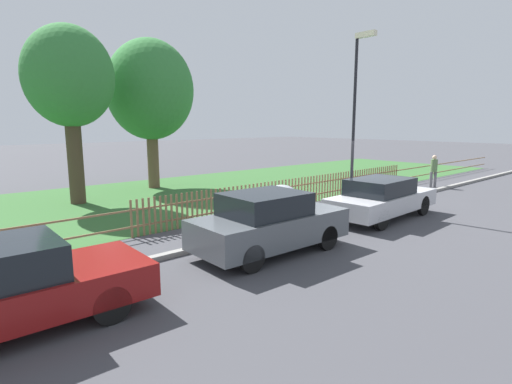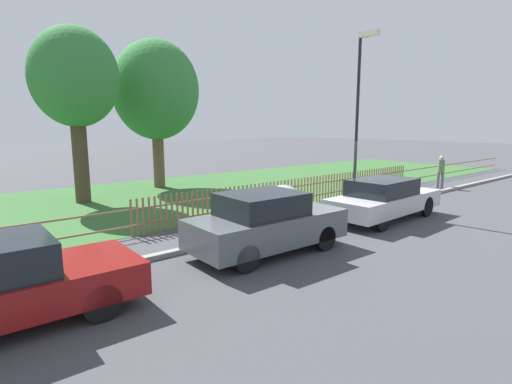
# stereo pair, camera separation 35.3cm
# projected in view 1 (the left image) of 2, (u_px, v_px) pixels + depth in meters

# --- Properties ---
(ground_plane) EXTENTS (120.00, 120.00, 0.00)m
(ground_plane) POSITION_uv_depth(u_px,v_px,m) (350.00, 214.00, 14.01)
(ground_plane) COLOR #424247
(kerb_stone) EXTENTS (38.49, 0.20, 0.12)m
(kerb_stone) POSITION_uv_depth(u_px,v_px,m) (348.00, 211.00, 14.07)
(kerb_stone) COLOR gray
(kerb_stone) RESTS_ON ground
(grass_strip) EXTENTS (38.49, 10.40, 0.01)m
(grass_strip) POSITION_uv_depth(u_px,v_px,m) (223.00, 188.00, 19.46)
(grass_strip) COLOR #33602D
(grass_strip) RESTS_ON ground
(park_fence) EXTENTS (38.49, 0.05, 1.07)m
(park_fence) POSITION_uv_depth(u_px,v_px,m) (303.00, 191.00, 15.56)
(park_fence) COLOR olive
(park_fence) RESTS_ON ground
(parked_car_black_saloon) EXTENTS (3.99, 1.80, 1.50)m
(parked_car_black_saloon) POSITION_uv_depth(u_px,v_px,m) (269.00, 223.00, 9.65)
(parked_car_black_saloon) COLOR #51565B
(parked_car_black_saloon) RESTS_ON ground
(parked_car_navy_estate) EXTENTS (4.64, 1.83, 1.36)m
(parked_car_navy_estate) POSITION_uv_depth(u_px,v_px,m) (382.00, 198.00, 13.18)
(parked_car_navy_estate) COLOR #BCBCC1
(parked_car_navy_estate) RESTS_ON ground
(covered_motorcycle) EXTENTS (2.02, 0.99, 1.04)m
(covered_motorcycle) POSITION_uv_depth(u_px,v_px,m) (276.00, 198.00, 13.50)
(covered_motorcycle) COLOR black
(covered_motorcycle) RESTS_ON ground
(tree_nearest_kerb) EXTENTS (3.29, 3.29, 6.77)m
(tree_nearest_kerb) POSITION_uv_depth(u_px,v_px,m) (69.00, 79.00, 15.01)
(tree_nearest_kerb) COLOR #473828
(tree_nearest_kerb) RESTS_ON ground
(tree_behind_motorcycle) EXTENTS (4.09, 4.09, 7.06)m
(tree_behind_motorcycle) POSITION_uv_depth(u_px,v_px,m) (150.00, 91.00, 18.92)
(tree_behind_motorcycle) COLOR brown
(tree_behind_motorcycle) RESTS_ON ground
(pedestrian_near_fence) EXTENTS (0.44, 0.44, 1.60)m
(pedestrian_near_fence) POSITION_uv_depth(u_px,v_px,m) (434.00, 169.00, 19.67)
(pedestrian_near_fence) COLOR slate
(pedestrian_near_fence) RESTS_ON ground
(street_lamp) EXTENTS (0.20, 0.79, 6.24)m
(street_lamp) POSITION_uv_depth(u_px,v_px,m) (357.00, 102.00, 14.29)
(street_lamp) COLOR black
(street_lamp) RESTS_ON ground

